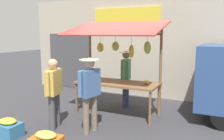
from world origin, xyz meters
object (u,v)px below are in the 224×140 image
(market_stall, at_px, (117,57))
(shopper_in_striped_shirt, at_px, (54,89))
(vendor_with_sunhat, at_px, (126,74))
(produce_crate_side, at_px, (8,128))
(shopper_with_ponytail, at_px, (90,89))

(market_stall, xyz_separation_m, shopper_in_striped_shirt, (0.88, 1.53, -0.63))
(vendor_with_sunhat, relative_size, produce_crate_side, 3.12)
(market_stall, bearing_deg, produce_crate_side, 58.48)
(shopper_with_ponytail, relative_size, produce_crate_side, 3.10)
(market_stall, bearing_deg, shopper_with_ponytail, 89.36)
(vendor_with_sunhat, xyz_separation_m, shopper_in_striped_shirt, (0.84, 2.24, -0.06))
(shopper_with_ponytail, bearing_deg, produce_crate_side, 133.56)
(produce_crate_side, bearing_deg, market_stall, -121.52)
(shopper_with_ponytail, bearing_deg, vendor_with_sunhat, 10.33)
(shopper_with_ponytail, height_order, produce_crate_side, shopper_with_ponytail)
(market_stall, distance_m, shopper_with_ponytail, 1.50)
(shopper_with_ponytail, bearing_deg, shopper_in_striped_shirt, 108.75)
(vendor_with_sunhat, bearing_deg, shopper_with_ponytail, -11.58)
(shopper_with_ponytail, bearing_deg, market_stall, 8.83)
(vendor_with_sunhat, distance_m, produce_crate_side, 3.47)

